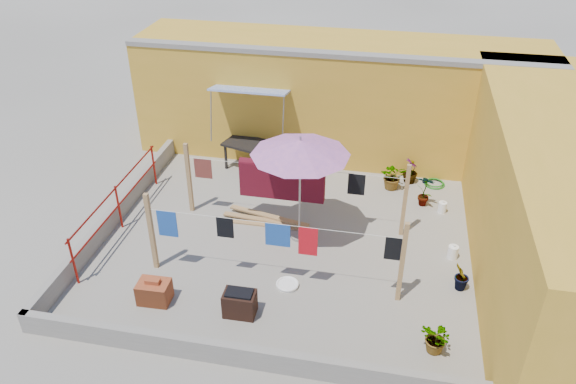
% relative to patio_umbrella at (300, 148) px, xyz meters
% --- Properties ---
extents(ground, '(80.00, 80.00, 0.00)m').
position_rel_patio_umbrella_xyz_m(ground, '(-0.25, -0.21, -2.27)').
color(ground, '#9E998E').
rests_on(ground, ground).
extents(wall_back, '(11.00, 3.27, 3.21)m').
position_rel_patio_umbrella_xyz_m(wall_back, '(0.24, 4.48, -0.66)').
color(wall_back, gold).
rests_on(wall_back, ground).
extents(wall_right, '(2.40, 9.00, 3.20)m').
position_rel_patio_umbrella_xyz_m(wall_right, '(4.95, -0.21, -0.67)').
color(wall_right, gold).
rests_on(wall_right, ground).
extents(parapet_front, '(8.30, 0.16, 0.44)m').
position_rel_patio_umbrella_xyz_m(parapet_front, '(-0.25, -3.79, -2.05)').
color(parapet_front, gray).
rests_on(parapet_front, ground).
extents(parapet_left, '(0.16, 7.30, 0.44)m').
position_rel_patio_umbrella_xyz_m(parapet_left, '(-4.33, -0.21, -2.05)').
color(parapet_left, gray).
rests_on(parapet_left, ground).
extents(red_railing, '(0.05, 4.20, 1.10)m').
position_rel_patio_umbrella_xyz_m(red_railing, '(-4.10, -0.41, -1.55)').
color(red_railing, maroon).
rests_on(red_railing, ground).
extents(clothesline_rig, '(5.09, 2.35, 1.80)m').
position_rel_patio_umbrella_xyz_m(clothesline_rig, '(-0.48, 0.35, -1.21)').
color(clothesline_rig, tan).
rests_on(clothesline_rig, ground).
extents(patio_umbrella, '(2.31, 2.31, 2.52)m').
position_rel_patio_umbrella_xyz_m(patio_umbrella, '(0.00, 0.00, 0.00)').
color(patio_umbrella, gray).
rests_on(patio_umbrella, ground).
extents(outdoor_table, '(1.79, 1.23, 0.76)m').
position_rel_patio_umbrella_xyz_m(outdoor_table, '(-1.76, 2.86, -1.58)').
color(outdoor_table, black).
rests_on(outdoor_table, ground).
extents(brick_stack, '(0.63, 0.46, 0.53)m').
position_rel_patio_umbrella_xyz_m(brick_stack, '(-2.37, -2.59, -2.04)').
color(brick_stack, '#B35029').
rests_on(brick_stack, ground).
extents(lumber_pile, '(2.17, 0.61, 0.13)m').
position_rel_patio_umbrella_xyz_m(lumber_pile, '(-0.91, 0.43, -2.20)').
color(lumber_pile, tan).
rests_on(lumber_pile, ground).
extents(brazier, '(0.60, 0.41, 0.54)m').
position_rel_patio_umbrella_xyz_m(brazier, '(-0.65, -2.61, -2.00)').
color(brazier, black).
rests_on(brazier, ground).
extents(white_basin, '(0.46, 0.46, 0.08)m').
position_rel_patio_umbrella_xyz_m(white_basin, '(0.07, -1.67, -2.22)').
color(white_basin, white).
rests_on(white_basin, ground).
extents(water_jug_a, '(0.22, 0.22, 0.34)m').
position_rel_patio_umbrella_xyz_m(water_jug_a, '(3.35, -0.07, -2.11)').
color(water_jug_a, white).
rests_on(water_jug_a, ground).
extents(water_jug_b, '(0.20, 0.20, 0.32)m').
position_rel_patio_umbrella_xyz_m(water_jug_b, '(3.19, 1.70, -2.13)').
color(water_jug_b, white).
rests_on(water_jug_b, ground).
extents(green_hose, '(0.54, 0.54, 0.08)m').
position_rel_patio_umbrella_xyz_m(green_hose, '(3.05, 2.99, -2.23)').
color(green_hose, '#1D7219').
rests_on(green_hose, ground).
extents(plant_back_a, '(0.70, 0.62, 0.72)m').
position_rel_patio_umbrella_xyz_m(plant_back_a, '(1.96, 2.59, -1.91)').
color(plant_back_a, '#1A5B1A').
rests_on(plant_back_a, ground).
extents(plant_back_b, '(0.45, 0.45, 0.67)m').
position_rel_patio_umbrella_xyz_m(plant_back_b, '(2.39, 2.99, -1.93)').
color(plant_back_b, '#1A5B1A').
rests_on(plant_back_b, ground).
extents(plant_right_a, '(0.52, 0.42, 0.86)m').
position_rel_patio_umbrella_xyz_m(plant_right_a, '(2.74, 1.93, -1.84)').
color(plant_right_a, '#1A5B1A').
rests_on(plant_right_a, ground).
extents(plant_right_b, '(0.37, 0.42, 0.65)m').
position_rel_patio_umbrella_xyz_m(plant_right_b, '(3.45, -1.10, -1.94)').
color(plant_right_b, '#1A5B1A').
rests_on(plant_right_b, ground).
extents(plant_right_c, '(0.72, 0.71, 0.60)m').
position_rel_patio_umbrella_xyz_m(plant_right_c, '(2.94, -2.84, -1.96)').
color(plant_right_c, '#1A5B1A').
rests_on(plant_right_c, ground).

